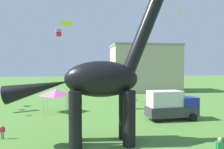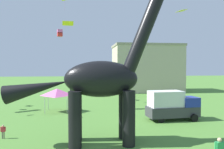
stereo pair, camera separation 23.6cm
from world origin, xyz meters
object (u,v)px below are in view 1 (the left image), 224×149
object	(u,v)px
festival_canopy_tent	(56,92)
kite_near_high	(180,11)
person_watching_child	(2,131)
dinosaur_sculpture	(101,79)
person_strolling_adult	(220,148)
kite_high_right	(66,23)
kite_apex	(94,63)
parked_box_truck	(171,105)
kite_high_left	(58,33)

from	to	relation	value
festival_canopy_tent	kite_near_high	xyz separation A→B (m)	(19.11, 5.26, 12.29)
person_watching_child	festival_canopy_tent	world-z (taller)	festival_canopy_tent
dinosaur_sculpture	person_strolling_adult	xyz separation A→B (m)	(6.73, -4.78, -3.92)
kite_high_right	dinosaur_sculpture	bearing A→B (deg)	-78.80
dinosaur_sculpture	person_watching_child	bearing A→B (deg)	167.83
festival_canopy_tent	kite_apex	distance (m)	11.28
festival_canopy_tent	dinosaur_sculpture	bearing A→B (deg)	-69.30
dinosaur_sculpture	festival_canopy_tent	distance (m)	13.62
person_watching_child	kite_high_right	size ratio (longest dim) A/B	0.63
kite_near_high	person_strolling_adult	bearing A→B (deg)	-108.70
person_watching_child	kite_near_high	bearing A→B (deg)	139.48
parked_box_truck	kite_high_left	bearing A→B (deg)	144.64
person_watching_child	kite_high_left	size ratio (longest dim) A/B	1.22
dinosaur_sculpture	kite_high_left	world-z (taller)	dinosaur_sculpture
parked_box_truck	person_watching_child	bearing A→B (deg)	-169.87
kite_apex	parked_box_truck	bearing A→B (deg)	-63.49
dinosaur_sculpture	kite_high_left	xyz separation A→B (m)	(-4.48, 13.82, 5.42)
kite_apex	kite_high_left	distance (m)	10.12
kite_apex	dinosaur_sculpture	bearing A→B (deg)	-91.92
person_watching_child	kite_high_left	xyz separation A→B (m)	(3.34, 11.82, 9.67)
dinosaur_sculpture	kite_high_right	size ratio (longest dim) A/B	7.54
person_strolling_adult	kite_high_right	world-z (taller)	kite_high_right
kite_high_right	kite_high_left	world-z (taller)	kite_high_right
kite_high_left	person_strolling_adult	bearing A→B (deg)	-58.92
person_watching_child	kite_apex	distance (m)	22.14
kite_high_right	kite_apex	bearing A→B (deg)	29.38
kite_near_high	kite_high_left	xyz separation A→B (m)	(-18.85, -3.98, -4.48)
festival_canopy_tent	kite_apex	xyz separation A→B (m)	(5.47, 9.05, 3.93)
festival_canopy_tent	kite_near_high	bearing A→B (deg)	15.38
parked_box_truck	person_strolling_adult	distance (m)	11.35
dinosaur_sculpture	kite_high_right	world-z (taller)	dinosaur_sculpture
person_strolling_adult	kite_apex	world-z (taller)	kite_apex
kite_apex	kite_high_right	world-z (taller)	kite_high_right
festival_canopy_tent	kite_high_left	size ratio (longest dim) A/B	3.40
kite_near_high	kite_apex	bearing A→B (deg)	164.49
person_strolling_adult	kite_apex	distance (m)	27.59
kite_high_right	kite_near_high	bearing A→B (deg)	-3.96
parked_box_truck	festival_canopy_tent	bearing A→B (deg)	149.59
parked_box_truck	kite_apex	xyz separation A→B (m)	(-7.55, 15.13, 4.83)
dinosaur_sculpture	festival_canopy_tent	size ratio (longest dim) A/B	4.33
parked_box_truck	kite_near_high	world-z (taller)	kite_near_high
parked_box_truck	person_watching_child	world-z (taller)	parked_box_truck
parked_box_truck	person_strolling_adult	size ratio (longest dim) A/B	3.46
dinosaur_sculpture	kite_near_high	bearing A→B (deg)	53.27
kite_near_high	kite_high_left	bearing A→B (deg)	-168.08
kite_near_high	kite_high_left	distance (m)	19.78
festival_canopy_tent	kite_high_right	bearing A→B (deg)	81.56
parked_box_truck	kite_high_left	xyz separation A→B (m)	(-12.75, 7.37, 8.70)
festival_canopy_tent	kite_high_right	size ratio (longest dim) A/B	1.74
kite_near_high	parked_box_truck	bearing A→B (deg)	-118.27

